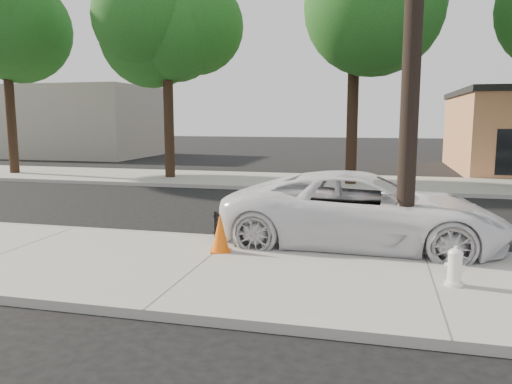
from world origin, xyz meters
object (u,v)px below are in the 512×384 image
(utility_pole, at_px, (414,10))
(police_cruiser, at_px, (363,210))
(fire_hydrant, at_px, (455,268))
(traffic_cone, at_px, (220,233))

(utility_pole, relative_size, police_cruiser, 1.53)
(fire_hydrant, bearing_deg, police_cruiser, 137.32)
(utility_pole, xyz_separation_m, police_cruiser, (-0.81, 0.90, -3.88))
(utility_pole, bearing_deg, fire_hydrant, -67.47)
(fire_hydrant, relative_size, traffic_cone, 0.78)
(traffic_cone, bearing_deg, fire_hydrant, -14.10)
(fire_hydrant, bearing_deg, traffic_cone, -177.10)
(police_cruiser, relative_size, traffic_cone, 7.66)
(traffic_cone, bearing_deg, utility_pole, 10.06)
(utility_pole, height_order, fire_hydrant, utility_pole)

